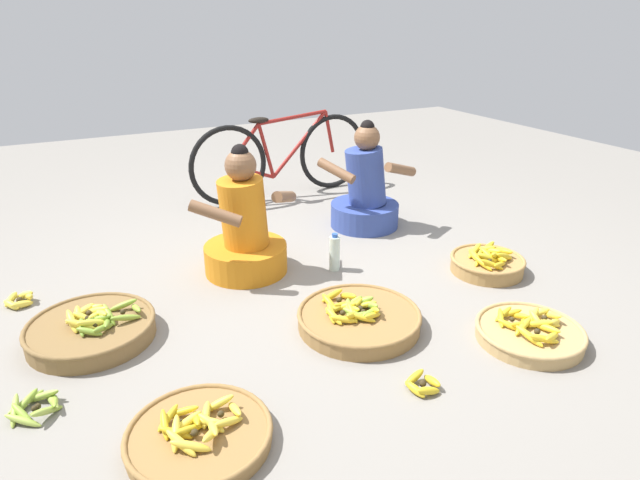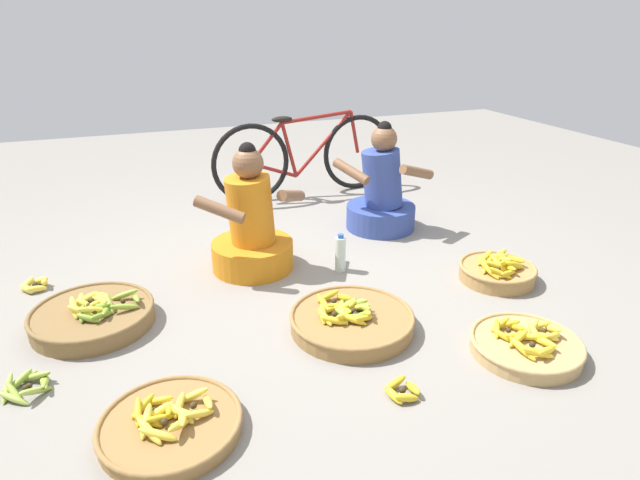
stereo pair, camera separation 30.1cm
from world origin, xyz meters
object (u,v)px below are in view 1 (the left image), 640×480
vendor_woman_behind (365,193)px  loose_bananas_mid_left (423,384)px  banana_basket_back_center (487,263)px  banana_basket_front_right (199,434)px  water_bottle (335,253)px  bicycle_leaning (283,157)px  vendor_woman_front (245,233)px  banana_basket_mid_right (358,318)px  banana_basket_front_center (530,332)px  banana_basket_front_left (92,328)px  loose_bananas_back_right (36,406)px  loose_bananas_back_left (20,300)px

vendor_woman_behind → loose_bananas_mid_left: 1.99m
banana_basket_back_center → banana_basket_front_right: bearing=-162.7°
banana_basket_back_center → water_bottle: bearing=151.2°
bicycle_leaning → loose_bananas_mid_left: size_ratio=11.19×
vendor_woman_front → banana_basket_back_center: bearing=-27.3°
banana_basket_front_right → banana_basket_mid_right: bearing=24.4°
vendor_woman_behind → banana_basket_front_center: size_ratio=1.52×
bicycle_leaning → banana_basket_front_left: (-1.78, -1.70, -0.30)m
vendor_woman_front → vendor_woman_behind: vendor_woman_front is taller
banana_basket_front_center → water_bottle: size_ratio=2.14×
loose_bananas_back_right → water_bottle: bearing=19.7°
banana_basket_front_right → banana_basket_front_left: 0.99m
bicycle_leaning → water_bottle: 1.60m
loose_bananas_back_right → loose_bananas_back_left: (-0.07, 1.03, 0.00)m
water_bottle → banana_basket_mid_right: bearing=-108.0°
banana_basket_front_left → loose_bananas_back_left: 0.65m
banana_basket_front_right → banana_basket_front_center: banana_basket_front_center is taller
bicycle_leaning → banana_basket_back_center: (0.54, -2.02, -0.30)m
vendor_woman_behind → loose_bananas_mid_left: size_ratio=5.36×
banana_basket_front_center → loose_bananas_back_right: (-2.22, 0.54, -0.02)m
loose_bananas_back_right → banana_basket_mid_right: bearing=-1.5°
water_bottle → loose_bananas_back_right: bearing=-160.3°
banana_basket_front_center → vendor_woman_front: bearing=125.6°
bicycle_leaning → vendor_woman_front: bearing=-122.1°
bicycle_leaning → water_bottle: bicycle_leaning is taller
banana_basket_mid_right → banana_basket_front_center: (0.70, -0.50, -0.01)m
banana_basket_back_center → banana_basket_front_left: banana_basket_back_center is taller
vendor_woman_behind → vendor_woman_front: bearing=-162.4°
banana_basket_front_center → banana_basket_front_right: bearing=177.9°
vendor_woman_front → banana_basket_front_right: bearing=-116.7°
vendor_woman_behind → banana_basket_front_center: (-0.09, -1.74, -0.22)m
vendor_woman_behind → water_bottle: bearing=-134.8°
loose_bananas_back_right → banana_basket_front_center: bearing=-13.6°
banana_basket_front_right → banana_basket_front_center: 1.67m
banana_basket_front_right → water_bottle: bearing=42.9°
vendor_woman_front → vendor_woman_behind: (1.08, 0.34, -0.00)m
banana_basket_mid_right → loose_bananas_back_left: 1.91m
banana_basket_back_center → water_bottle: water_bottle is taller
vendor_woman_front → loose_bananas_back_left: bearing=172.3°
banana_basket_front_right → loose_bananas_back_left: banana_basket_front_right is taller
bicycle_leaning → banana_basket_front_center: size_ratio=3.19×
banana_basket_mid_right → banana_basket_front_left: (-1.26, 0.51, 0.01)m
loose_bananas_back_right → banana_basket_back_center: bearing=3.4°
vendor_woman_front → banana_basket_front_left: 1.05m
banana_basket_front_right → banana_basket_back_center: bearing=17.3°
banana_basket_front_center → loose_bananas_mid_left: bearing=-174.5°
vendor_woman_front → water_bottle: bearing=-24.7°
bicycle_leaning → loose_bananas_back_right: 3.00m
loose_bananas_mid_left → vendor_woman_behind: bearing=66.1°
loose_bananas_mid_left → banana_basket_front_center: bearing=5.5°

